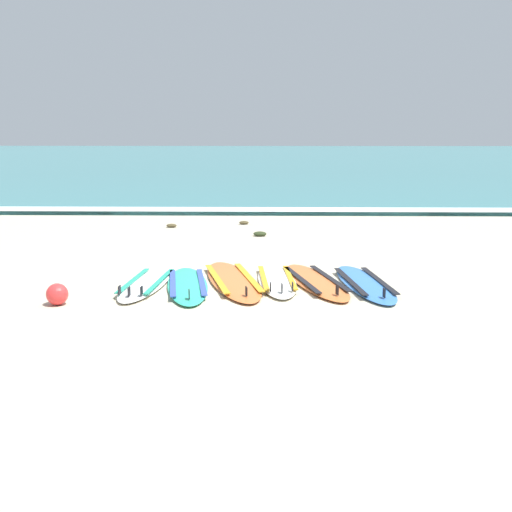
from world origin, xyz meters
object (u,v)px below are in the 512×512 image
(surfboard_2, at_px, (233,280))
(beach_ball, at_px, (57,294))
(surfboard_3, at_px, (277,280))
(surfboard_4, at_px, (315,281))
(surfboard_5, at_px, (364,283))
(surfboard_0, at_px, (146,283))
(surfboard_1, at_px, (187,285))

(surfboard_2, height_order, beach_ball, beach_ball)
(surfboard_2, height_order, surfboard_3, same)
(surfboard_4, distance_m, surfboard_5, 0.67)
(surfboard_0, xyz_separation_m, surfboard_5, (2.97, 0.07, -0.00))
(surfboard_2, bearing_deg, surfboard_3, 2.03)
(surfboard_4, relative_size, beach_ball, 8.70)
(surfboard_1, bearing_deg, surfboard_3, 13.87)
(surfboard_2, bearing_deg, surfboard_1, -155.14)
(surfboard_1, relative_size, surfboard_4, 0.95)
(surfboard_1, height_order, surfboard_4, same)
(surfboard_4, bearing_deg, surfboard_0, -175.74)
(surfboard_1, height_order, surfboard_5, same)
(surfboard_1, bearing_deg, surfboard_0, 172.92)
(surfboard_3, relative_size, beach_ball, 7.81)
(surfboard_0, distance_m, surfboard_1, 0.57)
(surfboard_3, bearing_deg, surfboard_5, -7.54)
(surfboard_1, bearing_deg, surfboard_4, 7.93)
(surfboard_0, bearing_deg, surfboard_4, 4.26)
(surfboard_1, distance_m, beach_ball, 1.72)
(surfboard_2, distance_m, surfboard_4, 1.14)
(surfboard_1, xyz_separation_m, beach_ball, (-1.47, -0.90, 0.10))
(surfboard_4, height_order, beach_ball, beach_ball)
(surfboard_3, bearing_deg, surfboard_1, -166.13)
(surfboard_4, xyz_separation_m, beach_ball, (-3.21, -1.14, 0.10))
(surfboard_0, bearing_deg, beach_ball, -132.92)
(surfboard_0, height_order, surfboard_4, same)
(surfboard_0, xyz_separation_m, surfboard_4, (2.31, 0.17, -0.00))
(surfboard_1, bearing_deg, beach_ball, -148.57)
(surfboard_2, xyz_separation_m, surfboard_3, (0.61, 0.02, 0.00))
(surfboard_1, xyz_separation_m, surfboard_5, (2.40, 0.14, -0.00))
(surfboard_0, height_order, surfboard_2, same)
(surfboard_1, relative_size, surfboard_2, 0.86)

